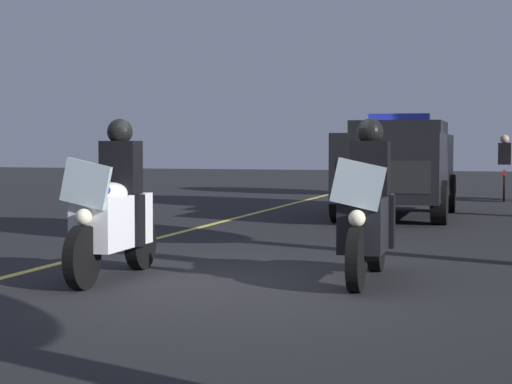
% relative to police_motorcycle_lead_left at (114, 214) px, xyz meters
% --- Properties ---
extents(ground_plane, '(80.00, 80.00, 0.00)m').
position_rel_police_motorcycle_lead_left_xyz_m(ground_plane, '(-0.04, 1.29, -0.70)').
color(ground_plane, black).
extents(lane_stripe_center, '(48.00, 0.12, 0.01)m').
position_rel_police_motorcycle_lead_left_xyz_m(lane_stripe_center, '(-0.04, -1.17, -0.70)').
color(lane_stripe_center, '#E0D14C').
rests_on(lane_stripe_center, ground).
extents(police_motorcycle_lead_left, '(2.14, 0.58, 1.72)m').
position_rel_police_motorcycle_lead_left_xyz_m(police_motorcycle_lead_left, '(0.00, 0.00, 0.00)').
color(police_motorcycle_lead_left, black).
rests_on(police_motorcycle_lead_left, ground).
extents(police_motorcycle_lead_right, '(2.14, 0.58, 1.72)m').
position_rel_police_motorcycle_lead_left_xyz_m(police_motorcycle_lead_right, '(-0.64, 2.63, 0.00)').
color(police_motorcycle_lead_right, black).
rests_on(police_motorcycle_lead_right, ground).
extents(police_suv, '(4.96, 2.19, 2.05)m').
position_rel_police_motorcycle_lead_left_xyz_m(police_suv, '(-9.05, 1.81, 0.37)').
color(police_suv, black).
rests_on(police_suv, ground).
extents(cyclist_background, '(1.76, 0.33, 1.69)m').
position_rel_police_motorcycle_lead_left_xyz_m(cyclist_background, '(-15.01, 3.71, 0.14)').
color(cyclist_background, black).
rests_on(cyclist_background, ground).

